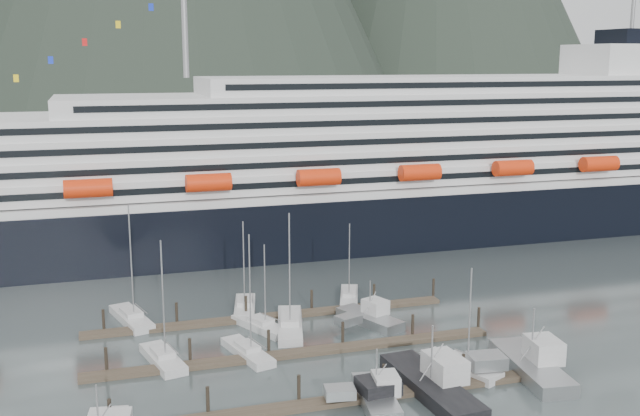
# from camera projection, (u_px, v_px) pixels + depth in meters

# --- Properties ---
(ground) EXTENTS (1600.00, 1600.00, 0.00)m
(ground) POSITION_uv_depth(u_px,v_px,m) (346.00, 360.00, 84.67)
(ground) COLOR #485455
(ground) RESTS_ON ground
(cruise_ship) EXTENTS (210.00, 30.40, 50.30)m
(cruise_ship) POSITION_uv_depth(u_px,v_px,m) (401.00, 173.00, 142.45)
(cruise_ship) COLOR black
(cruise_ship) RESTS_ON ground
(dock_near) EXTENTS (48.18, 2.28, 3.20)m
(dock_near) POSITION_uv_depth(u_px,v_px,m) (332.00, 401.00, 73.87)
(dock_near) COLOR #403629
(dock_near) RESTS_ON ground
(dock_mid) EXTENTS (48.18, 2.28, 3.20)m
(dock_mid) POSITION_uv_depth(u_px,v_px,m) (297.00, 352.00, 86.06)
(dock_mid) COLOR #403629
(dock_mid) RESTS_ON ground
(dock_far) EXTENTS (48.18, 2.28, 3.20)m
(dock_far) POSITION_uv_depth(u_px,v_px,m) (271.00, 316.00, 98.24)
(dock_far) COLOR #403629
(dock_far) RESTS_ON ground
(sailboat_a) EXTENTS (4.66, 9.63, 14.84)m
(sailboat_a) POSITION_uv_depth(u_px,v_px,m) (163.00, 359.00, 83.75)
(sailboat_a) COLOR #BEBEBE
(sailboat_a) RESTS_ON ground
(sailboat_b) EXTENTS (4.78, 9.79, 14.94)m
(sailboat_b) POSITION_uv_depth(u_px,v_px,m) (248.00, 352.00, 85.78)
(sailboat_b) COLOR #BEBEBE
(sailboat_b) RESTS_ON ground
(sailboat_c) EXTENTS (6.26, 9.56, 11.63)m
(sailboat_c) POSITION_uv_depth(u_px,v_px,m) (261.00, 326.00, 94.17)
(sailboat_c) COLOR #BEBEBE
(sailboat_c) RESTS_ON ground
(sailboat_d) EXTENTS (5.92, 12.85, 15.80)m
(sailboat_d) POSITION_uv_depth(u_px,v_px,m) (290.00, 326.00, 94.17)
(sailboat_d) COLOR #BEBEBE
(sailboat_d) RESTS_ON ground
(sailboat_e) EXTENTS (5.40, 10.94, 16.09)m
(sailboat_e) POSITION_uv_depth(u_px,v_px,m) (132.00, 319.00, 96.84)
(sailboat_e) COLOR #BEBEBE
(sailboat_e) RESTS_ON ground
(sailboat_f) EXTENTS (4.67, 9.59, 13.04)m
(sailboat_f) POSITION_uv_depth(u_px,v_px,m) (245.00, 308.00, 101.14)
(sailboat_f) COLOR #BEBEBE
(sailboat_f) RESTS_ON ground
(sailboat_g) EXTENTS (5.53, 9.85, 11.70)m
(sailboat_g) POSITION_uv_depth(u_px,v_px,m) (349.00, 298.00, 105.46)
(sailboat_g) COLOR #BEBEBE
(sailboat_g) RESTS_ON ground
(sailboat_h) EXTENTS (6.44, 9.91, 12.35)m
(sailboat_h) POSITION_uv_depth(u_px,v_px,m) (461.00, 367.00, 81.67)
(sailboat_h) COLOR #BEBEBE
(sailboat_h) RESTS_ON ground
(trawler_b) EXTENTS (7.62, 9.98, 6.21)m
(trawler_b) POSITION_uv_depth(u_px,v_px,m) (375.00, 395.00, 73.96)
(trawler_b) COLOR #989B9D
(trawler_b) RESTS_ON ground
(trawler_c) EXTENTS (11.25, 15.92, 8.05)m
(trawler_c) POSITION_uv_depth(u_px,v_px,m) (429.00, 384.00, 76.04)
(trawler_c) COLOR black
(trawler_c) RESTS_ON ground
(trawler_d) EXTENTS (10.37, 13.97, 8.14)m
(trawler_d) POSITION_uv_depth(u_px,v_px,m) (530.00, 365.00, 80.93)
(trawler_d) COLOR #989B9D
(trawler_d) RESTS_ON ground
(trawler_e) EXTENTS (8.54, 10.19, 6.27)m
(trawler_e) POSITION_uv_depth(u_px,v_px,m) (369.00, 318.00, 96.07)
(trawler_e) COLOR #989B9D
(trawler_e) RESTS_ON ground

